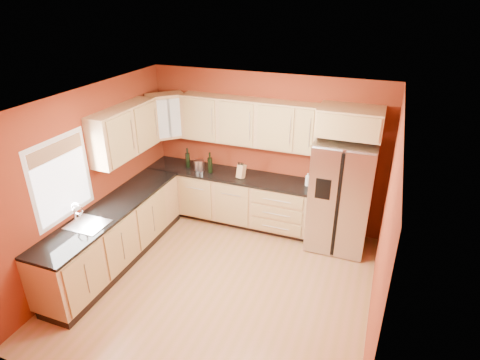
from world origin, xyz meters
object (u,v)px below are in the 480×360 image
(refrigerator, at_px, (341,195))
(canister_left, at_px, (201,165))
(wine_bottle_a, at_px, (210,163))
(soap_dispenser, at_px, (307,179))
(knife_block, at_px, (241,171))

(refrigerator, bearing_deg, canister_left, 179.68)
(refrigerator, distance_m, wine_bottle_a, 2.22)
(wine_bottle_a, distance_m, soap_dispenser, 1.67)
(refrigerator, relative_size, soap_dispenser, 8.43)
(refrigerator, height_order, canister_left, refrigerator)
(wine_bottle_a, bearing_deg, canister_left, 175.43)
(refrigerator, height_order, soap_dispenser, refrigerator)
(refrigerator, bearing_deg, wine_bottle_a, -179.97)
(wine_bottle_a, bearing_deg, soap_dispenser, 3.15)
(canister_left, relative_size, wine_bottle_a, 0.52)
(knife_block, bearing_deg, wine_bottle_a, -163.00)
(refrigerator, xyz_separation_m, knife_block, (-1.64, -0.01, 0.14))
(wine_bottle_a, xyz_separation_m, soap_dispenser, (1.66, 0.09, -0.08))
(soap_dispenser, bearing_deg, knife_block, -174.90)
(canister_left, xyz_separation_m, soap_dispenser, (1.84, 0.08, 0.01))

